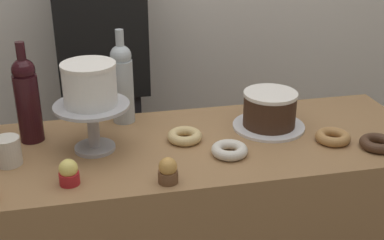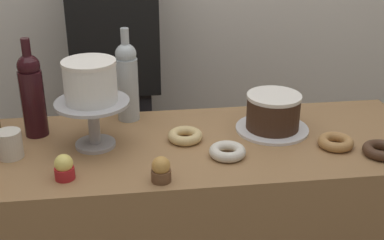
% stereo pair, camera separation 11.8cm
% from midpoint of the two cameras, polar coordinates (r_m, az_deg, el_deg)
% --- Properties ---
extents(cake_stand_pedestal, '(0.23, 0.23, 0.15)m').
position_cam_midpoint_polar(cake_stand_pedestal, '(1.59, -8.90, 0.43)').
color(cake_stand_pedestal, '#B2B2B7').
rests_on(cake_stand_pedestal, display_counter).
extents(white_layer_cake, '(0.16, 0.16, 0.13)m').
position_cam_midpoint_polar(white_layer_cake, '(1.55, -9.16, 4.28)').
color(white_layer_cake, white).
rests_on(white_layer_cake, cake_stand_pedestal).
extents(silver_serving_platter, '(0.24, 0.24, 0.01)m').
position_cam_midpoint_polar(silver_serving_platter, '(1.75, 10.85, -0.99)').
color(silver_serving_platter, white).
rests_on(silver_serving_platter, display_counter).
extents(chocolate_round_cake, '(0.18, 0.18, 0.12)m').
position_cam_midpoint_polar(chocolate_round_cake, '(1.72, 11.01, 0.94)').
color(chocolate_round_cake, '#3D2619').
rests_on(chocolate_round_cake, silver_serving_platter).
extents(wine_bottle_dark_red, '(0.08, 0.08, 0.33)m').
position_cam_midpoint_polar(wine_bottle_dark_red, '(1.69, -15.53, 2.83)').
color(wine_bottle_dark_red, black).
rests_on(wine_bottle_dark_red, display_counter).
extents(wine_bottle_clear, '(0.08, 0.08, 0.33)m').
position_cam_midpoint_polar(wine_bottle_clear, '(1.76, -5.35, 4.43)').
color(wine_bottle_clear, '#B2BCC1').
rests_on(wine_bottle_clear, display_counter).
extents(cupcake_lemon, '(0.06, 0.06, 0.07)m').
position_cam_midpoint_polar(cupcake_lemon, '(1.45, -11.84, -5.27)').
color(cupcake_lemon, red).
rests_on(cupcake_lemon, display_counter).
extents(cupcake_caramel, '(0.06, 0.06, 0.07)m').
position_cam_midpoint_polar(cupcake_caramel, '(1.41, -1.07, -5.63)').
color(cupcake_caramel, brown).
rests_on(cupcake_caramel, display_counter).
extents(donut_chocolate, '(0.11, 0.11, 0.03)m').
position_cam_midpoint_polar(donut_chocolate, '(1.68, 22.30, -3.18)').
color(donut_chocolate, '#472D1E').
rests_on(donut_chocolate, display_counter).
extents(donut_sugar, '(0.11, 0.11, 0.03)m').
position_cam_midpoint_polar(donut_sugar, '(1.55, 6.16, -3.55)').
color(donut_sugar, silver).
rests_on(donut_sugar, display_counter).
extents(donut_glazed, '(0.11, 0.11, 0.03)m').
position_cam_midpoint_polar(donut_glazed, '(1.64, 1.29, -1.82)').
color(donut_glazed, '#E0C17F').
rests_on(donut_glazed, display_counter).
extents(donut_maple, '(0.11, 0.11, 0.03)m').
position_cam_midpoint_polar(donut_maple, '(1.68, 17.71, -2.39)').
color(donut_maple, '#B27F47').
rests_on(donut_maple, display_counter).
extents(coffee_cup_ceramic, '(0.08, 0.08, 0.08)m').
position_cam_midpoint_polar(coffee_cup_ceramic, '(1.60, -17.74, -2.64)').
color(coffee_cup_ceramic, silver).
rests_on(coffee_cup_ceramic, display_counter).
extents(barista_figure, '(0.36, 0.22, 1.60)m').
position_cam_midpoint_polar(barista_figure, '(2.22, -6.78, 3.29)').
color(barista_figure, black).
rests_on(barista_figure, ground_plane).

